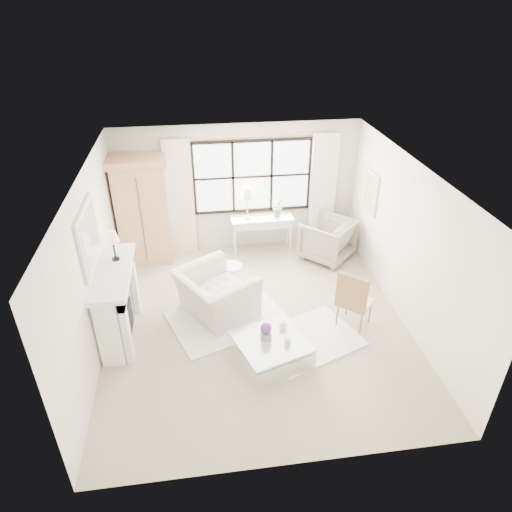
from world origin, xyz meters
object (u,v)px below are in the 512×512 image
object	(u,v)px
coffee_table	(271,350)
armoire	(142,210)
club_armchair	(216,294)
console_table	(262,234)

from	to	relation	value
coffee_table	armoire	bearing A→B (deg)	102.96
club_armchair	coffee_table	distance (m)	1.50
console_table	club_armchair	distance (m)	2.36
armoire	club_armchair	world-z (taller)	armoire
armoire	coffee_table	world-z (taller)	armoire
armoire	console_table	xyz separation A→B (m)	(2.42, 0.03, -0.74)
console_table	coffee_table	world-z (taller)	console_table
console_table	coffee_table	size ratio (longest dim) A/B	1.03
armoire	coffee_table	xyz separation A→B (m)	(2.05, -3.32, -0.96)
armoire	console_table	bearing A→B (deg)	-2.70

